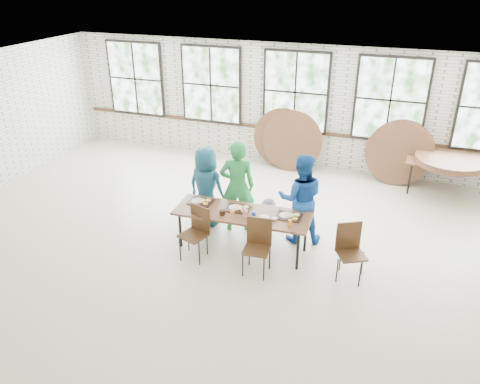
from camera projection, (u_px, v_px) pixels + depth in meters
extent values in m
plane|color=beige|center=(233.00, 254.00, 8.32)|extent=(12.00, 12.00, 0.00)
plane|color=white|center=(231.00, 86.00, 7.00)|extent=(12.00, 12.00, 0.00)
plane|color=silver|center=(295.00, 107.00, 11.47)|extent=(12.00, 0.00, 12.00)
cube|color=#422819|center=(294.00, 130.00, 11.71)|extent=(11.80, 0.05, 0.08)
cube|color=black|center=(136.00, 79.00, 12.57)|extent=(1.62, 0.05, 1.97)
cube|color=white|center=(135.00, 79.00, 12.54)|extent=(1.50, 0.01, 1.85)
cube|color=black|center=(211.00, 85.00, 11.91)|extent=(1.62, 0.05, 1.97)
cube|color=white|center=(211.00, 85.00, 11.88)|extent=(1.50, 0.01, 1.85)
cube|color=black|center=(296.00, 92.00, 11.26)|extent=(1.62, 0.05, 1.97)
cube|color=white|center=(295.00, 92.00, 11.23)|extent=(1.50, 0.01, 1.85)
cube|color=black|center=(390.00, 100.00, 10.60)|extent=(1.62, 0.05, 1.97)
cube|color=white|center=(390.00, 100.00, 10.57)|extent=(1.50, 0.01, 1.85)
cube|color=brown|center=(242.00, 213.00, 8.18)|extent=(2.43, 0.88, 0.04)
cylinder|color=black|center=(180.00, 229.00, 8.41)|extent=(0.05, 0.05, 0.70)
cylinder|color=black|center=(194.00, 214.00, 8.92)|extent=(0.05, 0.05, 0.70)
cylinder|color=black|center=(298.00, 251.00, 7.76)|extent=(0.05, 0.05, 0.70)
cylinder|color=black|center=(305.00, 234.00, 8.27)|extent=(0.05, 0.05, 0.70)
cube|color=#452B17|center=(193.00, 236.00, 8.03)|extent=(0.53, 0.52, 0.03)
cube|color=#452B17|center=(200.00, 219.00, 8.05)|extent=(0.41, 0.17, 0.50)
cylinder|color=black|center=(180.00, 250.00, 8.04)|extent=(0.02, 0.02, 0.44)
cylinder|color=black|center=(189.00, 240.00, 8.33)|extent=(0.02, 0.02, 0.44)
cylinder|color=black|center=(199.00, 254.00, 7.93)|extent=(0.02, 0.02, 0.44)
cylinder|color=black|center=(207.00, 244.00, 8.22)|extent=(0.02, 0.02, 0.44)
cube|color=#452B17|center=(257.00, 250.00, 7.63)|extent=(0.45, 0.43, 0.03)
cube|color=#452B17|center=(259.00, 231.00, 7.68)|extent=(0.42, 0.06, 0.50)
cylinder|color=black|center=(243.00, 265.00, 7.64)|extent=(0.02, 0.02, 0.44)
cylinder|color=black|center=(249.00, 254.00, 7.93)|extent=(0.02, 0.02, 0.44)
cylinder|color=black|center=(264.00, 269.00, 7.53)|extent=(0.02, 0.02, 0.44)
cylinder|color=black|center=(270.00, 258.00, 7.82)|extent=(0.02, 0.02, 0.44)
cube|color=#452B17|center=(351.00, 255.00, 7.49)|extent=(0.56, 0.55, 0.03)
cube|color=#452B17|center=(349.00, 236.00, 7.55)|extent=(0.38, 0.23, 0.50)
cylinder|color=black|center=(337.00, 271.00, 7.50)|extent=(0.02, 0.02, 0.44)
cylinder|color=black|center=(340.00, 259.00, 7.79)|extent=(0.02, 0.02, 0.44)
cylinder|color=black|center=(360.00, 275.00, 7.39)|extent=(0.02, 0.02, 0.44)
cylinder|color=black|center=(362.00, 263.00, 7.68)|extent=(0.02, 0.02, 0.44)
imported|color=#1B5368|center=(206.00, 187.00, 8.98)|extent=(0.85, 0.63, 1.59)
imported|color=#22823B|center=(237.00, 186.00, 8.75)|extent=(0.77, 0.64, 1.80)
imported|color=#181541|center=(269.00, 216.00, 8.79)|extent=(0.48, 0.28, 0.75)
imported|color=#164B9B|center=(301.00, 198.00, 8.41)|extent=(0.96, 0.83, 1.70)
cube|color=brown|center=(450.00, 164.00, 10.20)|extent=(1.84, 0.86, 0.04)
cylinder|color=black|center=(409.00, 179.00, 10.36)|extent=(0.04, 0.04, 0.70)
cylinder|color=black|center=(410.00, 170.00, 10.82)|extent=(0.04, 0.04, 0.70)
cube|color=black|center=(201.00, 202.00, 8.51)|extent=(0.44, 0.33, 0.02)
cube|color=black|center=(238.00, 209.00, 8.27)|extent=(0.44, 0.33, 0.02)
cube|color=black|center=(289.00, 216.00, 8.02)|extent=(0.44, 0.33, 0.02)
cylinder|color=black|center=(222.00, 213.00, 8.07)|extent=(0.09, 0.09, 0.09)
cube|color=red|center=(245.00, 214.00, 8.00)|extent=(0.07, 0.07, 0.11)
cylinder|color=#1936BF|center=(254.00, 214.00, 8.00)|extent=(0.07, 0.07, 0.10)
cylinder|color=orange|center=(290.00, 223.00, 7.74)|extent=(0.07, 0.07, 0.11)
cylinder|color=white|center=(264.00, 219.00, 7.84)|extent=(0.17, 0.17, 0.10)
ellipsoid|color=white|center=(205.00, 212.00, 8.12)|extent=(0.11, 0.11, 0.05)
ellipsoid|color=white|center=(274.00, 218.00, 7.93)|extent=(0.11, 0.11, 0.05)
cylinder|color=brown|center=(450.00, 162.00, 10.18)|extent=(1.50, 1.50, 0.04)
cylinder|color=brown|center=(451.00, 160.00, 10.16)|extent=(1.50, 1.50, 0.04)
cylinder|color=brown|center=(451.00, 159.00, 10.14)|extent=(1.50, 1.50, 0.04)
cylinder|color=brown|center=(283.00, 139.00, 11.64)|extent=(1.50, 0.21, 1.50)
cylinder|color=brown|center=(292.00, 141.00, 11.47)|extent=(1.50, 0.33, 1.48)
cylinder|color=brown|center=(400.00, 152.00, 10.80)|extent=(1.50, 0.29, 1.49)
cylinder|color=brown|center=(398.00, 153.00, 10.73)|extent=(1.50, 0.34, 1.48)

